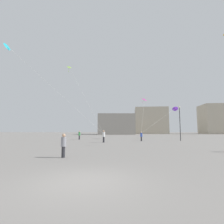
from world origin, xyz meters
The scene contains 12 objects.
ground_plane centered at (0.00, 0.00, 0.00)m, with size 300.00×300.00×0.00m, color gray.
person_in_blue centered at (4.73, 23.30, 0.88)m, with size 0.35×0.35×1.60m.
person_in_grey centered at (-2.56, 5.34, 0.88)m, with size 0.35×0.35×1.60m.
person_in_green centered at (-6.87, 27.57, 0.93)m, with size 0.37×0.37×1.70m.
person_in_white centered at (-1.29, 19.75, 0.99)m, with size 0.39×0.39×1.81m.
kite_cyan_diamond centered at (-13.91, 15.42, 13.03)m, with size 13.21×4.99×12.41m.
kite_violet_diamond centered at (13.82, 34.11, 6.79)m, with size 9.95×11.60×6.13m.
kite_magenta_diamond centered at (6.38, 30.91, 8.44)m, with size 2.53×8.53×7.58m.
kite_lime_diamond centered at (-6.82, 20.15, 11.62)m, with size 6.19×0.96×10.88m.
building_left_hall centered at (-1.00, 70.47, 4.32)m, with size 16.32×15.28×8.64m.
building_centre_hall centered at (17.00, 87.14, 6.71)m, with size 17.05×16.88×13.41m.
lamppost_east centered at (11.64, 24.59, 3.98)m, with size 0.36×0.36×6.10m.
Camera 1 is at (1.34, -6.33, 1.83)m, focal length 27.78 mm.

